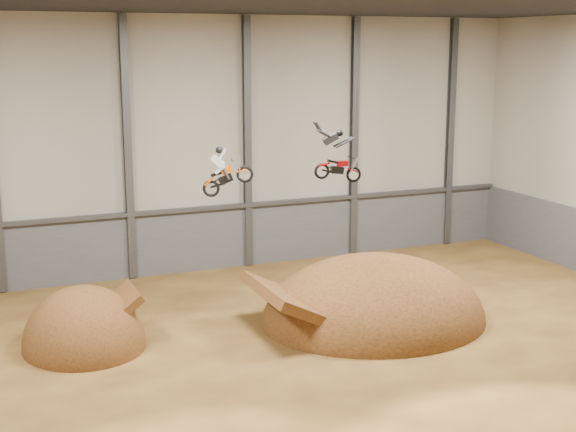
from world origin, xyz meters
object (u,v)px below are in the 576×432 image
object	(u,v)px
takeoff_ramp	(85,346)
fmx_rider_b	(337,153)
fmx_rider_a	(231,165)
landing_ramp	(374,320)

from	to	relation	value
takeoff_ramp	fmx_rider_b	size ratio (longest dim) A/B	2.19
takeoff_ramp	fmx_rider_a	world-z (taller)	fmx_rider_a
landing_ramp	fmx_rider_a	bearing A→B (deg)	162.00
landing_ramp	fmx_rider_b	world-z (taller)	fmx_rider_b
takeoff_ramp	landing_ramp	xyz separation A→B (m)	(12.75, -1.90, 0.00)
fmx_rider_b	landing_ramp	bearing A→B (deg)	37.89
takeoff_ramp	fmx_rider_a	size ratio (longest dim) A/B	2.54
landing_ramp	fmx_rider_b	distance (m)	8.78
fmx_rider_b	fmx_rider_a	bearing A→B (deg)	137.40
fmx_rider_a	fmx_rider_b	xyz separation A→B (m)	(3.27, -3.75, 0.84)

